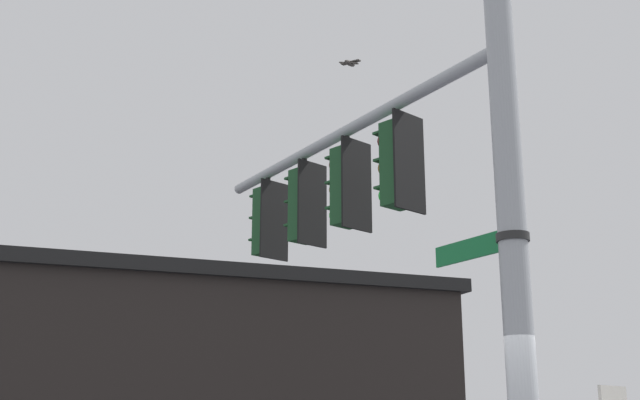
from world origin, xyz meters
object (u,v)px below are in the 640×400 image
street_name_sign (492,243)px  bird_flying (350,63)px  traffic_light_mid_outer (303,206)px  traffic_light_mid_inner (346,187)px  traffic_light_nearest_pole (397,165)px  traffic_light_arm_end (266,222)px

street_name_sign → bird_flying: bird_flying is taller
traffic_light_mid_outer → traffic_light_mid_inner: bearing=-101.7°
traffic_light_nearest_pole → bird_flying: bird_flying is taller
traffic_light_nearest_pole → bird_flying: size_ratio=3.46×
bird_flying → traffic_light_nearest_pole: bearing=-120.3°
traffic_light_nearest_pole → traffic_light_arm_end: size_ratio=1.00×
street_name_sign → traffic_light_nearest_pole: bearing=78.4°
traffic_light_mid_inner → traffic_light_arm_end: size_ratio=1.00×
traffic_light_nearest_pole → traffic_light_mid_inner: size_ratio=1.00×
street_name_sign → bird_flying: size_ratio=3.44×
traffic_light_nearest_pole → traffic_light_arm_end: bearing=78.3°
street_name_sign → traffic_light_mid_inner: bearing=78.4°
street_name_sign → bird_flying: (1.37, 3.32, 3.56)m
traffic_light_mid_inner → traffic_light_arm_end: (0.45, 2.18, 0.00)m
traffic_light_arm_end → bird_flying: 2.74m
traffic_light_mid_inner → bird_flying: bearing=40.9°
bird_flying → traffic_light_mid_outer: bearing=148.7°
traffic_light_arm_end → street_name_sign: size_ratio=1.00×
traffic_light_nearest_pole → traffic_light_mid_inner: (0.23, 1.09, 0.00)m
traffic_light_mid_outer → traffic_light_arm_end: 1.11m
traffic_light_nearest_pole → street_name_sign: 1.99m
traffic_light_arm_end → bird_flying: bird_flying is taller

